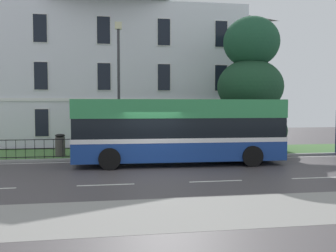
% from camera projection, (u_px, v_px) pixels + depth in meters
% --- Properties ---
extents(ground_plane, '(60.00, 56.00, 0.18)m').
position_uv_depth(ground_plane, '(154.00, 171.00, 15.83)').
color(ground_plane, '#464143').
extents(georgian_townhouse, '(19.50, 8.71, 10.86)m').
position_uv_depth(georgian_townhouse, '(105.00, 68.00, 27.48)').
color(georgian_townhouse, white).
rests_on(georgian_townhouse, ground_plane).
extents(iron_verge_railing, '(19.52, 0.04, 0.97)m').
position_uv_depth(iron_verge_railing, '(104.00, 147.00, 19.01)').
color(iron_verge_railing, black).
rests_on(iron_verge_railing, ground_plane).
extents(evergreen_tree, '(4.93, 4.93, 8.18)m').
position_uv_depth(evergreen_tree, '(248.00, 99.00, 21.82)').
color(evergreen_tree, '#423328').
rests_on(evergreen_tree, ground_plane).
extents(single_decker_bus, '(9.84, 2.79, 3.06)m').
position_uv_depth(single_decker_bus, '(179.00, 130.00, 17.45)').
color(single_decker_bus, navy).
rests_on(single_decker_bus, ground_plane).
extents(street_lamp_post, '(0.36, 0.24, 7.00)m').
position_uv_depth(street_lamp_post, '(119.00, 80.00, 19.40)').
color(street_lamp_post, '#333338').
rests_on(street_lamp_post, ground_plane).
extents(litter_bin, '(0.52, 0.52, 1.16)m').
position_uv_depth(litter_bin, '(60.00, 145.00, 19.51)').
color(litter_bin, '#4C4742').
rests_on(litter_bin, ground_plane).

